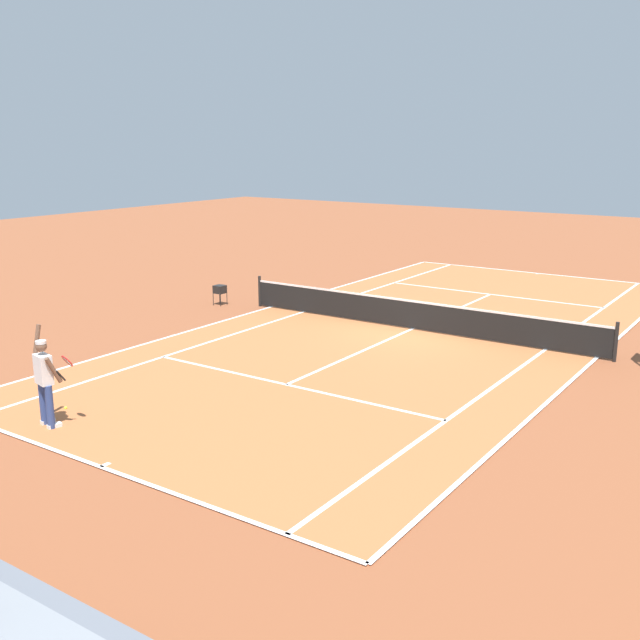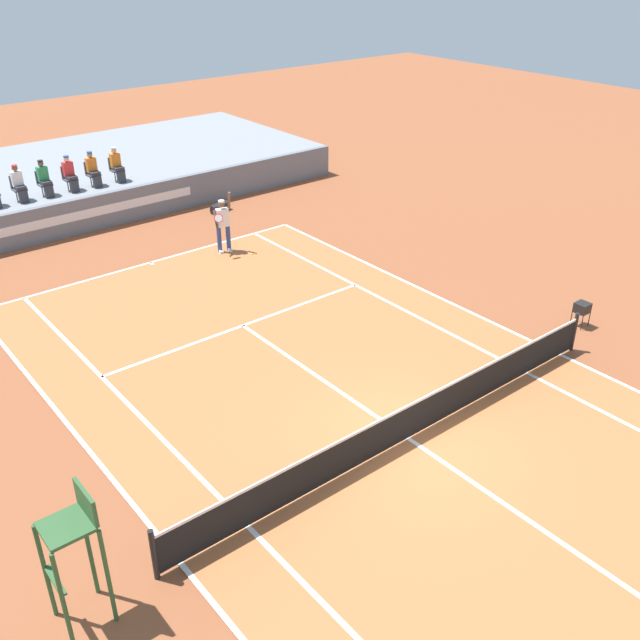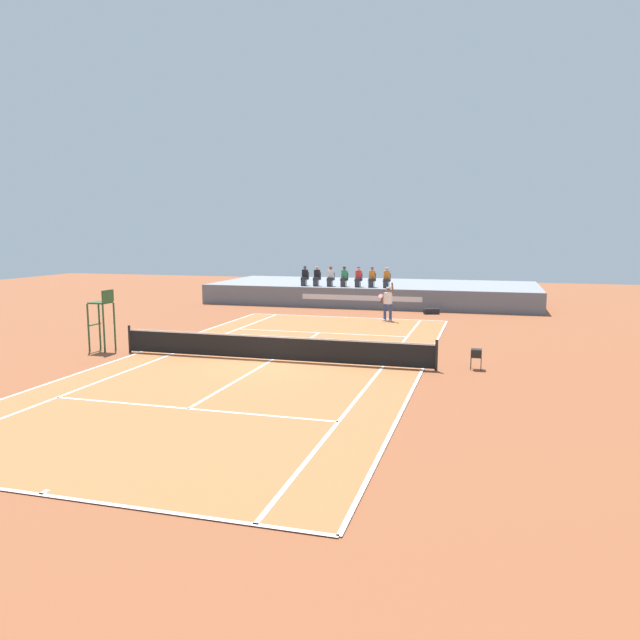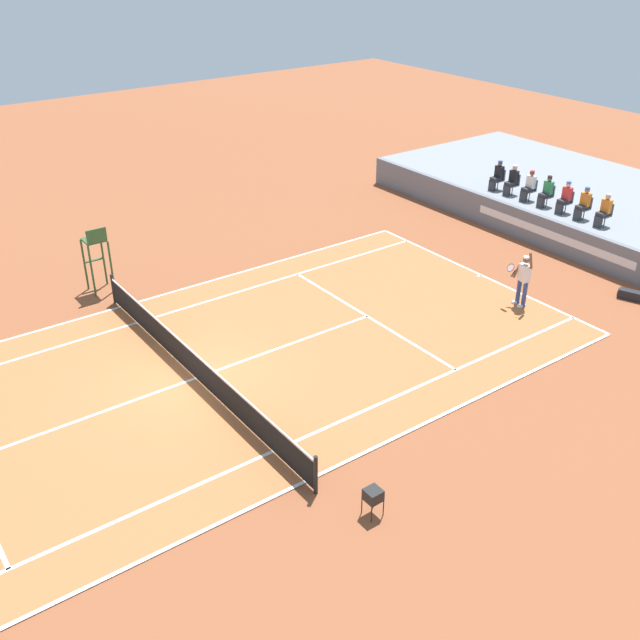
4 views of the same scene
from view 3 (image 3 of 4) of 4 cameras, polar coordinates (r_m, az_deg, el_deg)
ground_plane at (r=22.13m, az=-4.58°, el=-3.89°), size 80.00×80.00×0.00m
court at (r=22.13m, az=-4.58°, el=-3.86°), size 11.08×23.88×0.03m
net at (r=22.03m, az=-4.60°, el=-2.56°), size 11.98×0.10×1.07m
barrier_wall at (r=37.17m, az=3.94°, el=2.03°), size 21.51×0.25×1.27m
bleacher_platform at (r=41.50m, az=5.20°, el=2.66°), size 21.51×8.63×1.27m
spectator_seated_0 at (r=39.01m, az=-1.48°, el=4.18°), size 0.44×0.60×1.27m
spectator_seated_1 at (r=38.78m, az=-0.32°, el=4.15°), size 0.44×0.60×1.27m
spectator_seated_2 at (r=38.54m, az=1.00°, el=4.13°), size 0.44×0.60×1.27m
spectator_seated_3 at (r=38.32m, az=2.30°, el=4.10°), size 0.44×0.60×1.27m
spectator_seated_4 at (r=38.12m, az=3.65°, el=4.07°), size 0.44×0.60×1.27m
spectator_seated_5 at (r=37.94m, az=4.94°, el=4.03°), size 0.44×0.60×1.27m
spectator_seated_6 at (r=37.78m, az=6.34°, el=4.00°), size 0.44×0.60×1.27m
tennis_player at (r=32.09m, az=6.44°, el=1.66°), size 0.83×0.61×2.08m
tennis_ball at (r=31.33m, az=7.18°, el=-0.29°), size 0.07×0.07×0.07m
umpire_chair at (r=25.22m, az=-19.97°, el=0.72°), size 0.77×0.77×2.44m
equipment_bag at (r=35.38m, az=10.54°, el=0.82°), size 0.96×0.62×0.32m
ball_hopper at (r=21.29m, az=14.63°, el=-3.05°), size 0.36×0.36×0.70m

